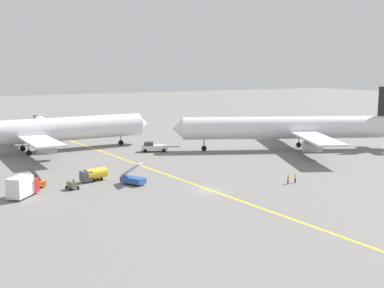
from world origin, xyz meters
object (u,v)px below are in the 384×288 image
(gse_fuel_bowser_stubby, at_px, (93,174))
(gse_gpu_cart_small, at_px, (72,185))
(airliner_at_gate_left, at_px, (38,131))
(ground_crew_wing_walker_right, at_px, (295,178))
(airliner_being_pushed, at_px, (291,128))
(pushback_tug, at_px, (153,147))
(gse_catering_truck_tall, at_px, (23,186))
(gse_belt_loader_portside, at_px, (37,182))
(jet_bridge, at_px, (39,122))
(ground_crew_marshaller_foreground, at_px, (288,180))
(gse_stair_truck_yellow, at_px, (133,179))

(gse_fuel_bowser_stubby, xyz_separation_m, gse_gpu_cart_small, (-4.89, -4.15, -0.54))
(airliner_at_gate_left, distance_m, ground_crew_wing_walker_right, 64.66)
(airliner_being_pushed, relative_size, gse_fuel_bowser_stubby, 10.78)
(pushback_tug, xyz_separation_m, gse_catering_truck_tall, (-35.19, -28.98, 0.59))
(gse_belt_loader_portside, xyz_separation_m, gse_gpu_cart_small, (5.00, -5.10, -0.03))
(pushback_tug, relative_size, gse_belt_loader_portside, 1.85)
(airliner_being_pushed, relative_size, gse_catering_truck_tall, 9.36)
(airliner_being_pushed, xyz_separation_m, pushback_tug, (-31.79, 13.54, -4.39))
(ground_crew_wing_walker_right, height_order, jet_bridge, jet_bridge)
(gse_belt_loader_portside, distance_m, ground_crew_wing_walker_right, 46.06)
(pushback_tug, relative_size, gse_fuel_bowser_stubby, 1.80)
(airliner_at_gate_left, xyz_separation_m, gse_catering_truck_tall, (-10.01, -41.31, -3.50))
(gse_belt_loader_portside, height_order, ground_crew_wing_walker_right, gse_belt_loader_portside)
(pushback_tug, relative_size, ground_crew_marshaller_foreground, 5.91)
(airliner_being_pushed, bearing_deg, jet_bridge, 134.44)
(gse_catering_truck_tall, height_order, gse_gpu_cart_small, gse_catering_truck_tall)
(gse_belt_loader_portside, relative_size, gse_gpu_cart_small, 2.09)
(airliner_being_pushed, height_order, gse_gpu_cart_small, airliner_being_pushed)
(airliner_at_gate_left, xyz_separation_m, airliner_being_pushed, (56.97, -25.87, 0.30))
(jet_bridge, bearing_deg, airliner_being_pushed, -45.56)
(airliner_being_pushed, bearing_deg, ground_crew_wing_walker_right, -127.73)
(airliner_at_gate_left, xyz_separation_m, pushback_tug, (25.19, -12.33, -4.10))
(ground_crew_marshaller_foreground, bearing_deg, gse_fuel_bowser_stubby, 148.74)
(gse_stair_truck_yellow, distance_m, gse_fuel_bowser_stubby, 7.94)
(airliner_at_gate_left, bearing_deg, gse_fuel_bowser_stubby, -85.00)
(gse_gpu_cart_small, bearing_deg, jet_bridge, 84.30)
(gse_fuel_bowser_stubby, distance_m, jet_bridge, 63.17)
(airliner_being_pushed, distance_m, ground_crew_marshaller_foreground, 37.21)
(gse_belt_loader_portside, bearing_deg, airliner_being_pushed, 8.10)
(gse_stair_truck_yellow, distance_m, gse_belt_loader_portside, 16.82)
(gse_catering_truck_tall, height_order, gse_fuel_bowser_stubby, gse_catering_truck_tall)
(jet_bridge, bearing_deg, gse_catering_truck_tall, -102.33)
(gse_stair_truck_yellow, relative_size, gse_catering_truck_tall, 0.82)
(pushback_tug, xyz_separation_m, ground_crew_wing_walker_right, (9.95, -41.77, -0.27))
(airliner_being_pushed, xyz_separation_m, ground_crew_marshaller_foreground, (-23.60, -28.38, -4.73))
(gse_catering_truck_tall, relative_size, gse_gpu_cart_small, 2.48)
(gse_catering_truck_tall, relative_size, gse_belt_loader_portside, 1.19)
(airliner_at_gate_left, bearing_deg, ground_crew_wing_walker_right, -57.00)
(ground_crew_wing_walker_right, xyz_separation_m, jet_bridge, (-30.18, 81.27, 3.54))
(airliner_being_pushed, bearing_deg, airliner_at_gate_left, 155.58)
(gse_stair_truck_yellow, height_order, gse_gpu_cart_small, gse_stair_truck_yellow)
(gse_stair_truck_yellow, bearing_deg, pushback_tug, 60.59)
(airliner_at_gate_left, relative_size, ground_crew_wing_walker_right, 34.04)
(gse_fuel_bowser_stubby, xyz_separation_m, gse_belt_loader_portside, (-9.89, 0.95, -0.51))
(pushback_tug, xyz_separation_m, gse_stair_truck_yellow, (-16.47, -29.21, -0.14))
(gse_fuel_bowser_stubby, xyz_separation_m, jet_bridge, (1.81, 63.07, 3.10))
(airliner_at_gate_left, relative_size, gse_stair_truck_yellow, 11.90)
(gse_stair_truck_yellow, bearing_deg, ground_crew_marshaller_foreground, -27.27)
(gse_stair_truck_yellow, distance_m, ground_crew_wing_walker_right, 29.25)
(gse_stair_truck_yellow, distance_m, ground_crew_marshaller_foreground, 27.74)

